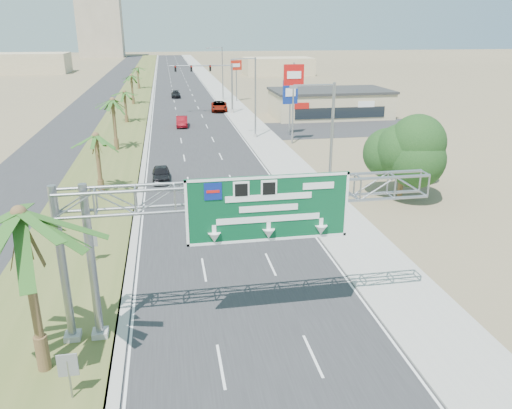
{
  "coord_description": "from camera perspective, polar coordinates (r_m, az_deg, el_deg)",
  "views": [
    {
      "loc": [
        -3.63,
        -10.44,
        13.44
      ],
      "look_at": [
        0.96,
        15.12,
        4.2
      ],
      "focal_mm": 35.0,
      "sensor_mm": 36.0,
      "label": 1
    }
  ],
  "objects": [
    {
      "name": "store_building",
      "position": [
        81.43,
        8.44,
        11.3
      ],
      "size": [
        18.0,
        10.0,
        4.0
      ],
      "primitive_type": "cube",
      "color": "tan",
      "rests_on": "ground"
    },
    {
      "name": "palm_row_d",
      "position": [
        77.19,
        -14.81,
        12.24
      ],
      "size": [
        3.99,
        3.99,
        5.45
      ],
      "color": "brown",
      "rests_on": "ground"
    },
    {
      "name": "sign_gantry",
      "position": [
        21.81,
        -2.81,
        -0.22
      ],
      "size": [
        16.75,
        1.24,
        7.5
      ],
      "color": "gray",
      "rests_on": "ground"
    },
    {
      "name": "streetlight_near",
      "position": [
        35.33,
        8.21,
        5.05
      ],
      "size": [
        3.27,
        0.44,
        10.0
      ],
      "color": "gray",
      "rests_on": "ground"
    },
    {
      "name": "median_grass",
      "position": [
        121.35,
        -13.46,
        12.73
      ],
      "size": [
        7.0,
        300.0,
        0.12
      ],
      "primitive_type": "cube",
      "color": "#4D5927",
      "rests_on": "ground"
    },
    {
      "name": "palm_row_f",
      "position": [
        120.9,
        -13.39,
        14.93
      ],
      "size": [
        3.99,
        3.99,
        5.75
      ],
      "color": "brown",
      "rests_on": "ground"
    },
    {
      "name": "palm_near",
      "position": [
        20.33,
        -25.46,
        -1.07
      ],
      "size": [
        5.7,
        5.7,
        8.35
      ],
      "color": "brown",
      "rests_on": "ground"
    },
    {
      "name": "pole_sign_red_far",
      "position": [
        97.38,
        -2.27,
        15.29
      ],
      "size": [
        2.18,
        1.01,
        7.85
      ],
      "color": "gray",
      "rests_on": "ground"
    },
    {
      "name": "tower_distant",
      "position": [
        262.01,
        -17.44,
        19.64
      ],
      "size": [
        20.0,
        16.0,
        35.0
      ],
      "primitive_type": "cube",
      "color": "tan",
      "rests_on": "ground"
    },
    {
      "name": "median_signback_a",
      "position": [
        20.77,
        -20.67,
        -17.13
      ],
      "size": [
        0.75,
        0.08,
        2.08
      ],
      "color": "gray",
      "rests_on": "ground"
    },
    {
      "name": "oak_far",
      "position": [
        46.86,
        17.7,
        6.81
      ],
      "size": [
        3.5,
        3.5,
        5.6
      ],
      "color": "brown",
      "rests_on": "ground"
    },
    {
      "name": "road",
      "position": [
        121.24,
        -8.62,
        13.01
      ],
      "size": [
        12.0,
        300.0,
        0.02
      ],
      "primitive_type": "cube",
      "color": "#28282B",
      "rests_on": "ground"
    },
    {
      "name": "pole_sign_blue",
      "position": [
        65.81,
        3.94,
        12.47
      ],
      "size": [
        2.02,
        0.65,
        7.31
      ],
      "color": "gray",
      "rests_on": "ground"
    },
    {
      "name": "palm_row_c",
      "position": [
        59.24,
        -16.09,
        11.29
      ],
      "size": [
        3.99,
        3.99,
        6.75
      ],
      "color": "brown",
      "rests_on": "ground"
    },
    {
      "name": "car_right_lane",
      "position": [
        86.44,
        -4.23,
        11.12
      ],
      "size": [
        3.19,
        6.02,
        1.61
      ],
      "primitive_type": "imported",
      "rotation": [
        0.0,
        0.0,
        -0.09
      ],
      "color": "gray",
      "rests_on": "ground"
    },
    {
      "name": "oak_near",
      "position": [
        41.88,
        16.62,
        6.48
      ],
      "size": [
        4.5,
        4.5,
        6.8
      ],
      "color": "brown",
      "rests_on": "ground"
    },
    {
      "name": "median_signback_b",
      "position": [
        31.24,
        -18.36,
        -4.04
      ],
      "size": [
        0.75,
        0.08,
        2.08
      ],
      "color": "gray",
      "rests_on": "ground"
    },
    {
      "name": "palm_row_b",
      "position": [
        43.68,
        -17.84,
        7.37
      ],
      "size": [
        3.99,
        3.99,
        5.95
      ],
      "color": "brown",
      "rests_on": "ground"
    },
    {
      "name": "streetlight_far",
      "position": [
        99.43,
        -3.95,
        14.49
      ],
      "size": [
        3.27,
        0.44,
        10.0
      ],
      "color": "gray",
      "rests_on": "ground"
    },
    {
      "name": "building_distant_left",
      "position": [
        175.7,
        -24.61,
        14.48
      ],
      "size": [
        24.0,
        14.0,
        6.0
      ],
      "primitive_type": "cube",
      "color": "tan",
      "rests_on": "ground"
    },
    {
      "name": "car_mid_lane",
      "position": [
        73.06,
        -8.46,
        9.36
      ],
      "size": [
        1.72,
        4.53,
        1.47
      ],
      "primitive_type": "imported",
      "rotation": [
        0.0,
        0.0,
        -0.04
      ],
      "color": "maroon",
      "rests_on": "ground"
    },
    {
      "name": "building_distant_right",
      "position": [
        154.54,
        2.51,
        15.5
      ],
      "size": [
        20.0,
        12.0,
        5.0
      ],
      "primitive_type": "cube",
      "color": "tan",
      "rests_on": "ground"
    },
    {
      "name": "palm_row_e",
      "position": [
        95.98,
        -14.07,
        14.03
      ],
      "size": [
        3.99,
        3.99,
        6.15
      ],
      "color": "brown",
      "rests_on": "ground"
    },
    {
      "name": "car_far",
      "position": [
        104.57,
        -9.16,
        12.31
      ],
      "size": [
        1.83,
        4.46,
        1.29
      ],
      "primitive_type": "imported",
      "rotation": [
        0.0,
        0.0,
        0.01
      ],
      "color": "black",
      "rests_on": "ground"
    },
    {
      "name": "sidewalk_right",
      "position": [
        121.79,
        -4.52,
        13.21
      ],
      "size": [
        4.0,
        300.0,
        0.1
      ],
      "primitive_type": "cube",
      "color": "#9E9B93",
      "rests_on": "ground"
    },
    {
      "name": "signal_mast",
      "position": [
        83.32,
        -4.18,
        13.61
      ],
      "size": [
        10.28,
        0.71,
        8.0
      ],
      "color": "gray",
      "rests_on": "ground"
    },
    {
      "name": "opposing_road",
      "position": [
        121.92,
        -16.82,
        12.45
      ],
      "size": [
        8.0,
        300.0,
        0.02
      ],
      "primitive_type": "cube",
      "color": "#28282B",
      "rests_on": "ground"
    },
    {
      "name": "streetlight_mid",
      "position": [
        63.99,
        -0.25,
        11.73
      ],
      "size": [
        3.27,
        0.44,
        10.0
      ],
      "color": "gray",
      "rests_on": "ground"
    },
    {
      "name": "car_left_lane",
      "position": [
        46.88,
        -10.8,
        3.44
      ],
      "size": [
        1.67,
        4.04,
        1.37
      ],
      "primitive_type": "imported",
      "rotation": [
        0.0,
        0.0,
        0.01
      ],
      "color": "black",
      "rests_on": "ground"
    },
    {
      "name": "pole_sign_red_near",
      "position": [
        60.58,
        4.33,
        13.99
      ],
      "size": [
        2.4,
        0.36,
        9.6
      ],
      "color": "gray",
      "rests_on": "ground"
    }
  ]
}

